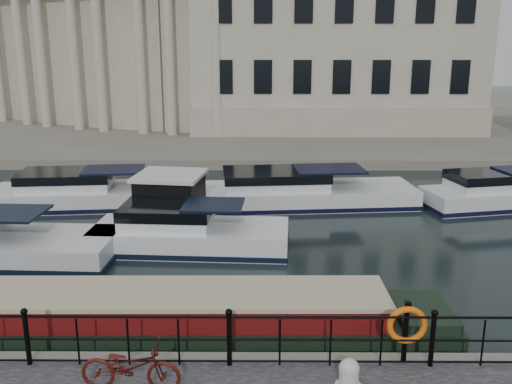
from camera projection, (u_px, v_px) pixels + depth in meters
ground_plane at (235, 334)px, 13.69m from camera, size 160.00×160.00×0.00m
far_bank at (253, 117)px, 51.33m from camera, size 120.00×42.00×0.55m
railing at (229, 335)px, 11.21m from camera, size 24.14×0.14×1.22m
civic_building at (240, 39)px, 45.46m from camera, size 53.55×31.84×16.85m
bicycle at (130, 366)px, 10.42m from camera, size 1.91×0.79×0.98m
mooring_bollard at (349, 374)px, 10.57m from camera, size 0.52×0.52×0.58m
life_ring_post at (407, 326)px, 11.22m from camera, size 0.81×0.21×1.32m
narrowboat at (117, 324)px, 13.39m from camera, size 15.80×2.24×1.58m
harbour_hut at (171, 204)px, 21.18m from camera, size 3.60×3.14×2.20m
cabin_cruisers at (198, 213)px, 22.13m from camera, size 28.21×9.93×1.99m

